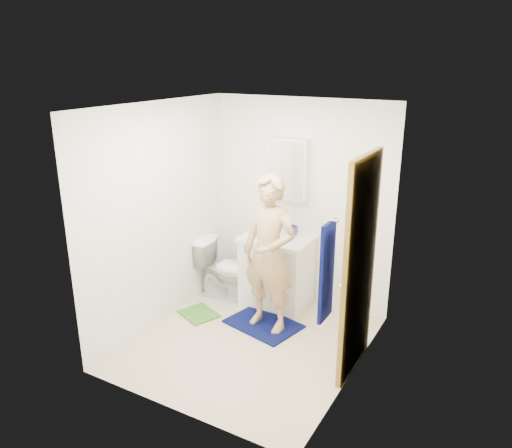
{
  "coord_description": "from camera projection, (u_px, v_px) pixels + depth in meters",
  "views": [
    {
      "loc": [
        2.28,
        -3.88,
        2.82
      ],
      "look_at": [
        -0.06,
        0.25,
        1.22
      ],
      "focal_mm": 35.0,
      "sensor_mm": 36.0,
      "label": 1
    }
  ],
  "objects": [
    {
      "name": "mirror_panel",
      "position": [
        285.0,
        170.0,
        5.62
      ],
      "size": [
        0.46,
        0.01,
        0.66
      ],
      "primitive_type": "cube",
      "color": "white",
      "rests_on": "wall_back"
    },
    {
      "name": "wall_left",
      "position": [
        158.0,
        216.0,
        5.3
      ],
      "size": [
        0.02,
        2.4,
        2.4
      ],
      "primitive_type": "cube",
      "color": "white",
      "rests_on": "ground"
    },
    {
      "name": "wall_right",
      "position": [
        360.0,
        255.0,
        4.27
      ],
      "size": [
        0.02,
        2.4,
        2.4
      ],
      "primitive_type": "cube",
      "color": "white",
      "rests_on": "ground"
    },
    {
      "name": "countertop",
      "position": [
        277.0,
        239.0,
        5.73
      ],
      "size": [
        0.79,
        0.59,
        0.05
      ],
      "primitive_type": "cube",
      "color": "white",
      "rests_on": "vanity_cabinet"
    },
    {
      "name": "medicine_cabinet",
      "position": [
        287.0,
        169.0,
        5.67
      ],
      "size": [
        0.5,
        0.12,
        0.7
      ],
      "primitive_type": "cube",
      "color": "white",
      "rests_on": "wall_back"
    },
    {
      "name": "toothbrush_cup",
      "position": [
        292.0,
        231.0,
        5.76
      ],
      "size": [
        0.16,
        0.16,
        0.11
      ],
      "primitive_type": "imported",
      "rotation": [
        0.0,
        0.0,
        0.23
      ],
      "color": "#4E387C",
      "rests_on": "countertop"
    },
    {
      "name": "bath_mat",
      "position": [
        263.0,
        324.0,
        5.51
      ],
      "size": [
        0.87,
        0.71,
        0.02
      ],
      "primitive_type": "cube",
      "rotation": [
        0.0,
        0.0,
        -0.23
      ],
      "color": "#070D46",
      "rests_on": "floor"
    },
    {
      "name": "green_rug",
      "position": [
        199.0,
        314.0,
        5.72
      ],
      "size": [
        0.51,
        0.48,
        0.02
      ],
      "primitive_type": "cube",
      "rotation": [
        0.0,
        0.0,
        -0.41
      ],
      "color": "#448C2E",
      "rests_on": "floor"
    },
    {
      "name": "door",
      "position": [
        359.0,
        267.0,
        4.47
      ],
      "size": [
        0.05,
        0.8,
        2.05
      ],
      "primitive_type": "cube",
      "color": "olive",
      "rests_on": "ground"
    },
    {
      "name": "vanity_cabinet",
      "position": [
        277.0,
        273.0,
        5.87
      ],
      "size": [
        0.75,
        0.55,
        0.8
      ],
      "primitive_type": "cube",
      "color": "white",
      "rests_on": "floor"
    },
    {
      "name": "towel_hook",
      "position": [
        334.0,
        221.0,
        3.67
      ],
      "size": [
        0.06,
        0.02,
        0.02
      ],
      "primitive_type": "cylinder",
      "rotation": [
        0.0,
        1.57,
        0.0
      ],
      "color": "silver",
      "rests_on": "wall_right"
    },
    {
      "name": "wall_front",
      "position": [
        168.0,
        281.0,
        3.79
      ],
      "size": [
        2.2,
        0.02,
        2.4
      ],
      "primitive_type": "cube",
      "color": "white",
      "rests_on": "ground"
    },
    {
      "name": "sink_basin",
      "position": [
        277.0,
        238.0,
        5.72
      ],
      "size": [
        0.4,
        0.4,
        0.03
      ],
      "primitive_type": "cylinder",
      "color": "white",
      "rests_on": "countertop"
    },
    {
      "name": "toilet",
      "position": [
        227.0,
        269.0,
        6.05
      ],
      "size": [
        0.77,
        0.51,
        0.73
      ],
      "primitive_type": "imported",
      "rotation": [
        0.0,
        0.0,
        1.72
      ],
      "color": "white",
      "rests_on": "floor"
    },
    {
      "name": "man",
      "position": [
        269.0,
        254.0,
        5.18
      ],
      "size": [
        0.66,
        0.48,
        1.69
      ],
      "primitive_type": "imported",
      "rotation": [
        0.0,
        0.0,
        -0.12
      ],
      "color": "tan",
      "rests_on": "bath_mat"
    },
    {
      "name": "ceiling",
      "position": [
        248.0,
        105.0,
        4.4
      ],
      "size": [
        2.2,
        2.4,
        0.02
      ],
      "primitive_type": "cube",
      "color": "white",
      "rests_on": "ground"
    },
    {
      "name": "soap_dispenser",
      "position": [
        259.0,
        227.0,
        5.72
      ],
      "size": [
        0.12,
        0.12,
        0.21
      ],
      "primitive_type": "imported",
      "rotation": [
        0.0,
        0.0,
        0.24
      ],
      "color": "#B85568",
      "rests_on": "countertop"
    },
    {
      "name": "door_knob",
      "position": [
        342.0,
        287.0,
        4.25
      ],
      "size": [
        0.07,
        0.07,
        0.07
      ],
      "primitive_type": "sphere",
      "color": "gold",
      "rests_on": "door"
    },
    {
      "name": "faucet",
      "position": [
        284.0,
        227.0,
        5.85
      ],
      "size": [
        0.03,
        0.03,
        0.12
      ],
      "primitive_type": "cylinder",
      "color": "silver",
      "rests_on": "countertop"
    },
    {
      "name": "wall_back",
      "position": [
        301.0,
        203.0,
        5.78
      ],
      "size": [
        2.2,
        0.02,
        2.4
      ],
      "primitive_type": "cube",
      "color": "white",
      "rests_on": "ground"
    },
    {
      "name": "towel",
      "position": [
        327.0,
        272.0,
        3.82
      ],
      "size": [
        0.03,
        0.24,
        0.8
      ],
      "primitive_type": "cube",
      "color": "#070D46",
      "rests_on": "wall_right"
    },
    {
      "name": "floor",
      "position": [
        249.0,
        343.0,
        5.17
      ],
      "size": [
        2.2,
        2.4,
        0.02
      ],
      "primitive_type": "cube",
      "color": "beige",
      "rests_on": "ground"
    }
  ]
}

